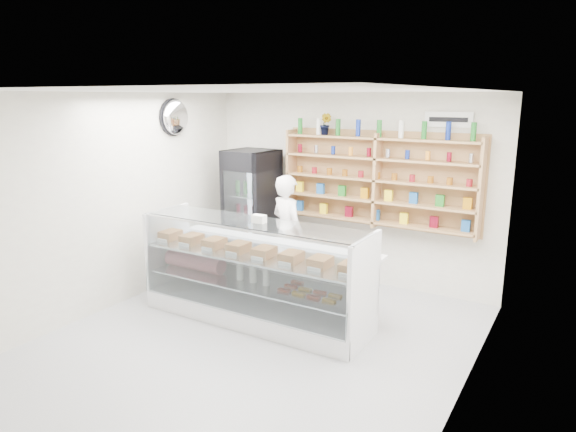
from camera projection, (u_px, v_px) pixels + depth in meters
The scene contains 8 objects.
room at pixel (254, 224), 5.55m from camera, with size 5.00×5.00×5.00m.
display_counter at pixel (256, 292), 6.42m from camera, with size 2.93×0.88×1.28m.
shop_worker at pixel (287, 232), 7.37m from camera, with size 0.61×0.40×1.67m, color white.
drinks_cooler at pixel (252, 213), 7.99m from camera, with size 0.74×0.72×1.95m.
wall_shelving at pixel (377, 180), 7.22m from camera, with size 2.84×0.28×1.33m.
potted_plant at pixel (326, 124), 7.46m from camera, with size 0.17×0.14×0.32m, color #1E6626.
security_mirror at pixel (176, 117), 7.40m from camera, with size 0.15×0.50×0.50m, color silver.
wall_sign at pixel (449, 120), 6.69m from camera, with size 0.62×0.03×0.20m, color white.
Camera 1 is at (3.07, -4.44, 2.75)m, focal length 32.00 mm.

